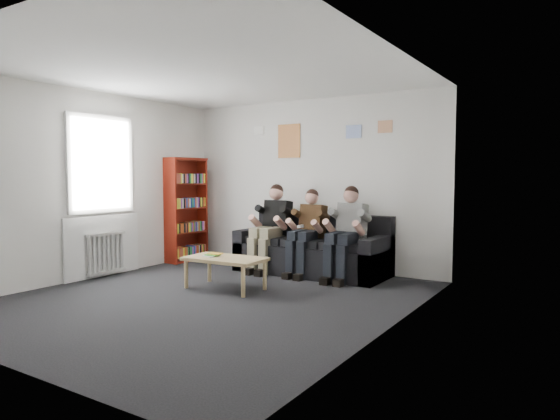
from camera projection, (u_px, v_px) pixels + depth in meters
name	position (u px, v px, depth m)	size (l,w,h in m)	color
room_shell	(208.00, 187.00, 5.93)	(5.00, 5.00, 5.00)	black
sofa	(313.00, 252.00, 7.59)	(2.30, 0.94, 0.89)	black
bookshelf	(187.00, 210.00, 8.65)	(0.27, 0.80, 1.79)	maroon
coffee_table	(225.00, 261.00, 6.52)	(1.04, 0.57, 0.42)	tan
game_cases	(213.00, 255.00, 6.59)	(0.21, 0.19, 0.04)	silver
person_left	(270.00, 228.00, 7.73)	(0.40, 0.86, 1.35)	black
person_middle	(306.00, 232.00, 7.39)	(0.37, 0.79, 1.28)	#4C3219
person_right	(346.00, 233.00, 7.05)	(0.40, 0.85, 1.34)	silver
radiator	(106.00, 253.00, 7.32)	(0.10, 0.64, 0.60)	silver
window	(102.00, 207.00, 7.31)	(0.05, 1.30, 2.36)	white
poster_large	(289.00, 141.00, 8.19)	(0.42, 0.01, 0.55)	gold
poster_blue	(354.00, 132.00, 7.57)	(0.25, 0.01, 0.20)	#457BED
poster_pink	(385.00, 127.00, 7.29)	(0.22, 0.01, 0.18)	#D7438D
poster_sign	(259.00, 131.00, 8.50)	(0.20, 0.01, 0.14)	white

